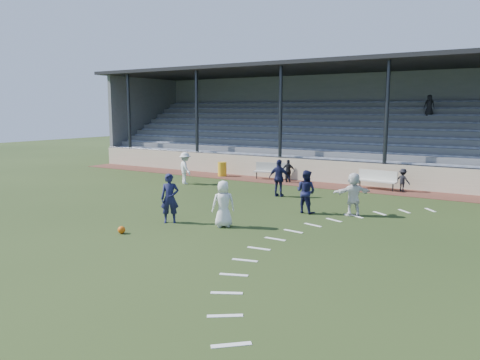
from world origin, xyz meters
name	(u,v)px	position (x,y,z in m)	size (l,w,h in m)	color
ground	(201,227)	(0.00, 0.00, 0.00)	(90.00, 90.00, 0.00)	#253616
cinder_track	(320,185)	(0.00, 10.50, 0.01)	(34.00, 2.00, 0.02)	#552B22
retaining_wall	(328,172)	(0.00, 11.55, 0.60)	(34.00, 0.18, 1.20)	beige
bench_left	(272,169)	(-3.14, 10.97, 0.58)	(2.04, 0.96, 0.95)	beige
bench_right	(377,178)	(2.93, 10.69, 0.58)	(2.03, 0.68, 0.95)	beige
trash_bin	(222,169)	(-6.27, 10.50, 0.44)	(0.52, 0.52, 0.84)	gold
football	(122,230)	(-1.66, -2.05, 0.12)	(0.24, 0.24, 0.24)	#D1580C
player_white_lead	(223,204)	(0.63, 0.43, 0.80)	(0.78, 0.51, 1.59)	white
player_navy_lead	(170,198)	(-1.30, -0.07, 0.87)	(0.64, 0.42, 1.75)	#16183E
player_navy_mid	(306,192)	(2.10, 3.94, 0.83)	(0.81, 0.63, 1.67)	#16183E
player_white_wing	(185,168)	(-6.33, 7.07, 0.85)	(1.10, 0.63, 1.70)	white
player_navy_wing	(279,178)	(-0.36, 6.45, 0.85)	(1.00, 0.42, 1.71)	#16183E
player_white_back	(353,194)	(3.79, 4.47, 0.82)	(1.52, 0.48, 1.63)	white
sub_left_near	(288,173)	(-1.90, 10.53, 0.53)	(0.37, 0.24, 1.01)	black
sub_left_far	(288,171)	(-1.84, 10.41, 0.64)	(0.73, 0.30, 1.24)	black
sub_right	(403,180)	(4.16, 10.74, 0.58)	(0.72, 0.41, 1.11)	black
grandstand	(357,138)	(0.01, 16.26, 2.20)	(34.60, 9.00, 6.61)	slate
penalty_arc	(313,245)	(4.12, 0.00, 0.01)	(3.89, 14.63, 0.01)	white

